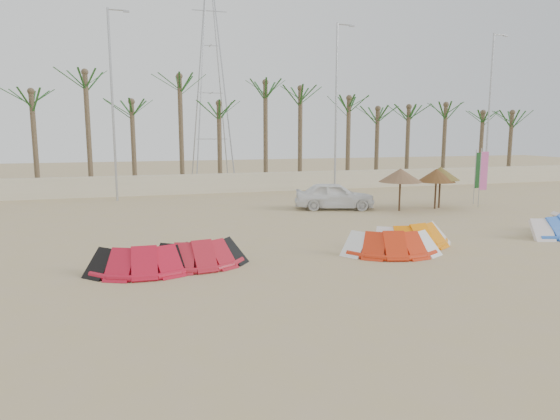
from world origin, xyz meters
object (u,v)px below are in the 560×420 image
object	(u,v)px
kite_red_mid	(200,252)
kite_red_right	(387,241)
kite_blue	(549,223)
parasol_left	(400,175)
car	(335,196)
parasol_mid	(440,173)
kite_orange	(410,234)
kite_red_left	(144,257)
parasol_right	(436,175)

from	to	relation	value
kite_red_mid	kite_red_right	world-z (taller)	same
kite_blue	parasol_left	world-z (taller)	parasol_left
kite_blue	car	xyz separation A→B (m)	(-5.84, 8.47, 0.30)
parasol_mid	car	bearing A→B (deg)	167.95
kite_orange	car	distance (m)	8.68
kite_red_left	kite_red_right	xyz separation A→B (m)	(7.98, -0.10, -0.00)
kite_orange	car	bearing A→B (deg)	85.71
kite_red_left	parasol_right	size ratio (longest dim) A/B	1.52
parasol_left	parasol_mid	world-z (taller)	parasol_mid
kite_red_left	car	world-z (taller)	car
kite_red_right	parasol_left	distance (m)	9.56
kite_red_right	parasol_right	world-z (taller)	parasol_right
kite_red_mid	parasol_mid	size ratio (longest dim) A/B	1.38
kite_red_left	kite_red_right	bearing A→B (deg)	-0.74
kite_red_mid	parasol_left	bearing A→B (deg)	34.00
kite_red_mid	parasol_left	world-z (taller)	parasol_left
kite_red_right	parasol_mid	xyz separation A→B (m)	(7.68, 8.37, 1.45)
parasol_right	kite_orange	bearing A→B (deg)	-129.07
kite_orange	parasol_right	world-z (taller)	parasol_right
kite_blue	parasol_right	world-z (taller)	parasol_right
kite_red_left	kite_orange	size ratio (longest dim) A/B	0.95
kite_orange	parasol_mid	size ratio (longest dim) A/B	1.53
parasol_left	car	distance (m)	3.56
kite_red_left	parasol_right	xyz separation A→B (m)	(15.26, 8.04, 1.37)
kite_orange	kite_blue	bearing A→B (deg)	1.62
kite_red_left	kite_red_mid	size ratio (longest dim) A/B	1.06
kite_orange	parasol_right	distance (m)	9.40
kite_red_right	parasol_mid	size ratio (longest dim) A/B	1.55
parasol_left	car	xyz separation A→B (m)	(-2.98, 1.59, -1.14)
parasol_right	kite_red_left	bearing A→B (deg)	-152.22
parasol_left	kite_red_right	bearing A→B (deg)	-122.28
kite_orange	kite_red_left	bearing A→B (deg)	-175.03
kite_red_mid	kite_blue	world-z (taller)	same
kite_red_mid	kite_blue	distance (m)	14.24
kite_red_right	parasol_right	distance (m)	11.01
kite_red_left	parasol_right	distance (m)	17.30
kite_red_right	kite_blue	bearing A→B (deg)	7.95
kite_red_right	parasol_left	size ratio (longest dim) A/B	1.55
kite_red_left	kite_blue	bearing A→B (deg)	3.61
kite_red_right	parasol_left	xyz separation A→B (m)	(5.04, 7.99, 1.45)
kite_orange	parasol_right	size ratio (longest dim) A/B	1.59
parasol_right	car	distance (m)	5.51
kite_red_left	parasol_mid	distance (m)	17.77
parasol_mid	car	distance (m)	5.86
kite_orange	kite_blue	size ratio (longest dim) A/B	0.91
kite_red_mid	kite_red_right	size ratio (longest dim) A/B	0.89
parasol_mid	parasol_left	bearing A→B (deg)	-171.68
kite_red_left	kite_blue	size ratio (longest dim) A/B	0.87
kite_blue	kite_red_left	bearing A→B (deg)	-176.39
kite_red_right	parasol_right	size ratio (longest dim) A/B	1.61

